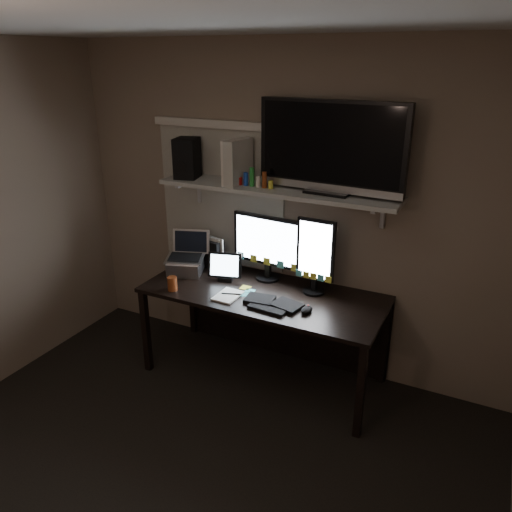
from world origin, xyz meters
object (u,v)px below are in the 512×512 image
Objects in this scene: desk at (270,307)px; mouse at (307,310)px; keyboard at (273,302)px; tablet at (226,267)px; cup at (172,284)px; tv at (331,148)px; laptop at (185,254)px; monitor_portrait at (315,256)px; game_console at (237,162)px; monitor_landscape at (268,247)px; speaker at (187,158)px.

desk is 16.44× the size of mouse.
tablet is at bearing 161.36° from keyboard.
mouse is 0.42× the size of tablet.
tv reaches higher than cup.
laptop reaches higher than mouse.
cup is (0.08, -0.30, -0.11)m from laptop.
desk is 3.12× the size of monitor_portrait.
tv is (0.05, 0.06, 0.77)m from monitor_portrait.
laptop is (-0.35, -0.04, 0.05)m from tablet.
keyboard is at bearing -26.04° from game_console.
monitor_landscape is at bearing -178.24° from tv.
tv is 3.40× the size of speaker.
tablet is at bearing -168.88° from monitor_portrait.
tv is (-0.01, 0.37, 1.04)m from mouse.
keyboard is at bearing -34.35° from speaker.
monitor_landscape is 1.84× the size of game_console.
speaker reaches higher than laptop.
cup is 1.51m from tv.
laptop is (-0.64, -0.21, -0.10)m from monitor_landscape.
desk is 0.79m from laptop.
laptop reaches higher than desk.
tablet is at bearing -13.63° from laptop.
tv is at bearing -9.46° from laptop.
mouse is at bearing -28.65° from laptop.
speaker is at bearing 174.82° from desk.
tv is (1.10, 0.19, 0.89)m from laptop.
monitor_landscape is 5.49× the size of mouse.
speaker is at bearing -171.88° from game_console.
keyboard is (0.15, -0.26, 0.19)m from desk.
monitor_portrait is 0.42m from mouse.
game_console is (-0.45, 0.32, 0.90)m from keyboard.
mouse is (0.40, -0.27, 0.20)m from desk.
monitor_portrait is at bearing 105.59° from mouse.
keyboard is 1.29× the size of game_console.
mouse is (0.06, -0.31, -0.27)m from monitor_portrait.
monitor_landscape is 0.58× the size of tv.
laptop is 0.33m from cup.
monitor_landscape is 0.92m from tv.
game_console is (-0.70, 0.33, 0.89)m from mouse.
mouse is 1.13m from laptop.
mouse is at bearing -15.49° from game_console.
monitor_landscape is 0.50m from keyboard.
desk is 16.96× the size of cup.
mouse is (0.47, -0.39, -0.24)m from monitor_landscape.
cup is 0.33× the size of game_console.
speaker is at bearing 104.82° from cup.
keyboard is at bearing -38.50° from tablet.
keyboard is 1.39× the size of speaker.
monitor_portrait is at bearing -128.92° from tv.
mouse is at bearing 6.60° from cup.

